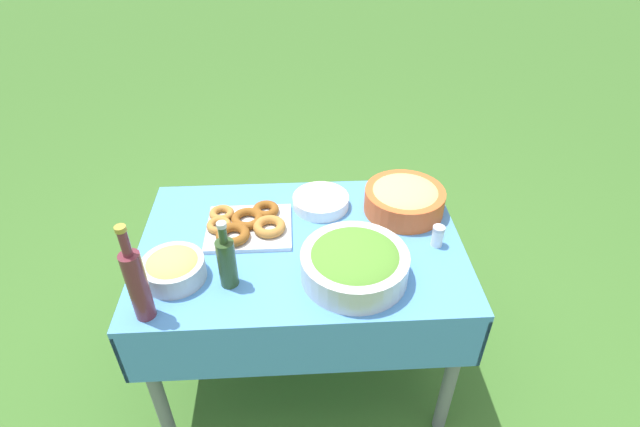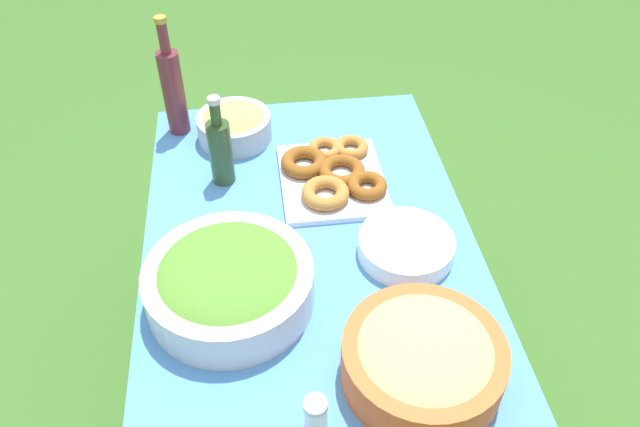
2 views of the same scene
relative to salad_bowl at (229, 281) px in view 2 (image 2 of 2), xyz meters
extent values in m
plane|color=#3D6B28|center=(-0.17, 0.19, -0.76)|extent=(14.00, 14.00, 0.00)
cube|color=#4C8CD1|center=(-0.17, 0.19, -0.07)|extent=(1.17, 0.78, 0.02)
cube|color=#4C8CD1|center=(-0.17, -0.20, -0.19)|extent=(1.17, 0.01, 0.22)
cube|color=#4C8CD1|center=(-0.17, 0.57, -0.19)|extent=(1.17, 0.01, 0.22)
cube|color=#4C8CD1|center=(-0.75, 0.19, -0.19)|extent=(0.01, 0.78, 0.22)
cylinder|color=slate|center=(-0.70, -0.14, -0.42)|extent=(0.05, 0.05, 0.68)
cylinder|color=slate|center=(-0.70, 0.52, -0.42)|extent=(0.05, 0.05, 0.68)
cylinder|color=silver|center=(0.00, 0.00, -0.01)|extent=(0.36, 0.36, 0.10)
ellipsoid|color=#51892D|center=(0.00, 0.00, 0.02)|extent=(0.31, 0.31, 0.07)
cylinder|color=#E05B28|center=(0.24, 0.36, -0.01)|extent=(0.31, 0.31, 0.09)
ellipsoid|color=tan|center=(0.24, 0.36, 0.02)|extent=(0.27, 0.27, 0.07)
cube|color=silver|center=(-0.36, 0.27, -0.05)|extent=(0.32, 0.27, 0.02)
torus|color=#B27533|center=(-0.47, 0.34, -0.03)|extent=(0.13, 0.13, 0.03)
torus|color=#B27533|center=(-0.29, 0.24, -0.03)|extent=(0.17, 0.17, 0.03)
torus|color=brown|center=(-0.42, 0.20, -0.03)|extent=(0.17, 0.17, 0.03)
torus|color=brown|center=(-0.37, 0.30, -0.03)|extent=(0.17, 0.17, 0.03)
torus|color=brown|center=(-0.30, 0.35, -0.03)|extent=(0.12, 0.12, 0.03)
torus|color=#B27533|center=(-0.47, 0.27, -0.03)|extent=(0.10, 0.10, 0.03)
cylinder|color=white|center=(-0.09, 0.40, -0.05)|extent=(0.22, 0.22, 0.01)
cylinder|color=white|center=(-0.09, 0.40, -0.04)|extent=(0.22, 0.22, 0.01)
cylinder|color=white|center=(-0.09, 0.40, -0.03)|extent=(0.22, 0.22, 0.01)
cylinder|color=white|center=(-0.09, 0.40, -0.02)|extent=(0.22, 0.22, 0.01)
cylinder|color=#2D4723|center=(-0.41, -0.01, 0.03)|extent=(0.06, 0.06, 0.18)
cylinder|color=#2D4723|center=(-0.41, -0.01, 0.15)|extent=(0.03, 0.03, 0.06)
cylinder|color=#B7B7B7|center=(-0.41, -0.01, 0.18)|extent=(0.03, 0.03, 0.01)
cylinder|color=maroon|center=(-0.66, -0.13, 0.06)|extent=(0.06, 0.06, 0.25)
cylinder|color=maroon|center=(-0.66, -0.13, 0.23)|extent=(0.03, 0.03, 0.09)
cylinder|color=#A58C33|center=(-0.66, -0.13, 0.28)|extent=(0.03, 0.03, 0.02)
cylinder|color=#B2B7BC|center=(-0.60, 0.02, -0.02)|extent=(0.21, 0.21, 0.07)
ellipsoid|color=#ADCC59|center=(-0.60, 0.02, 0.00)|extent=(0.18, 0.18, 0.07)
cylinder|color=white|center=(0.32, 0.14, -0.03)|extent=(0.04, 0.04, 0.07)
cylinder|color=silver|center=(0.32, 0.14, 0.01)|extent=(0.04, 0.04, 0.01)
camera|label=1|loc=(-0.18, -1.21, 1.11)|focal=28.00mm
camera|label=2|loc=(0.88, 0.08, 0.99)|focal=35.00mm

